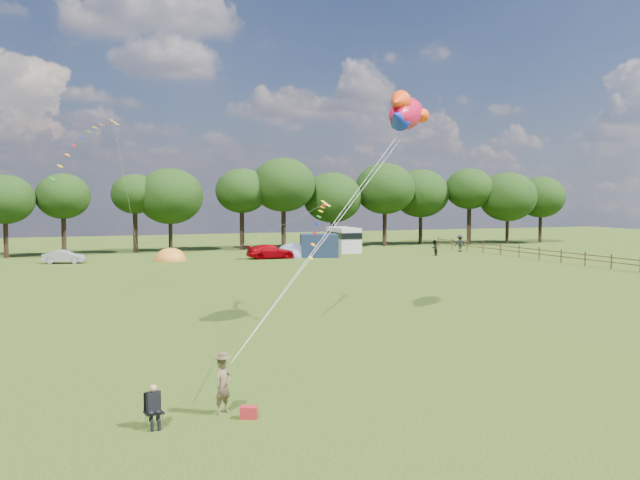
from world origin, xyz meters
name	(u,v)px	position (x,y,z in m)	size (l,w,h in m)	color
ground_plane	(407,371)	(0.00, 0.00, 0.00)	(180.00, 180.00, 0.00)	black
tree_line	(205,192)	(5.30, 54.99, 6.35)	(102.98, 10.98, 10.27)	black
fence	(529,251)	(32.00, 34.50, 0.70)	(0.12, 33.12, 1.20)	#472D19
car_b	(64,257)	(-9.41, 45.65, 0.59)	(1.25, 3.35, 1.18)	gray
car_c	(271,252)	(9.09, 43.55, 0.67)	(1.88, 4.47, 1.34)	#970007
campervan_d	(343,239)	(18.84, 48.56, 1.41)	(2.69, 5.50, 2.62)	#BBBBBD
tent_orange	(171,261)	(-0.19, 44.75, 0.02)	(3.03, 3.32, 2.37)	orange
tent_greyblue	(293,257)	(11.73, 44.72, 0.02)	(3.58, 3.92, 2.67)	slate
awning_navy	(319,246)	(14.07, 43.67, 1.11)	(3.56, 2.90, 2.23)	#162238
kite_flyer	(223,386)	(-6.93, -2.29, 0.76)	(0.56, 0.36, 1.52)	brown
camp_chair	(153,402)	(-8.88, -2.77, 0.66)	(0.50, 0.50, 1.11)	#99999E
kite_bag	(249,412)	(-6.41, -2.97, 0.16)	(0.45, 0.30, 0.32)	#A31B1F
fish_kite	(405,113)	(4.33, 8.32, 9.78)	(3.69, 3.90, 2.28)	red
streamer_kite_b	(90,138)	(-8.60, 22.03, 9.29)	(4.15, 4.68, 3.79)	yellow
streamer_kite_c	(320,218)	(1.97, 12.94, 4.79)	(3.07, 4.92, 2.78)	#FFFB37
walker_a	(434,248)	(25.27, 40.61, 0.80)	(0.78, 0.48, 1.60)	black
walker_b	(460,244)	(30.37, 43.91, 0.90)	(1.16, 0.54, 1.79)	black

